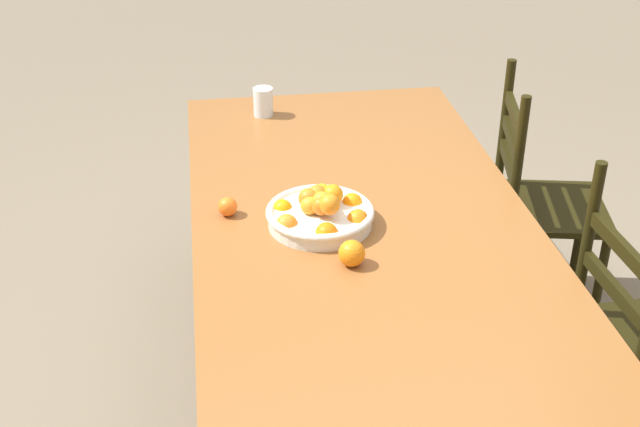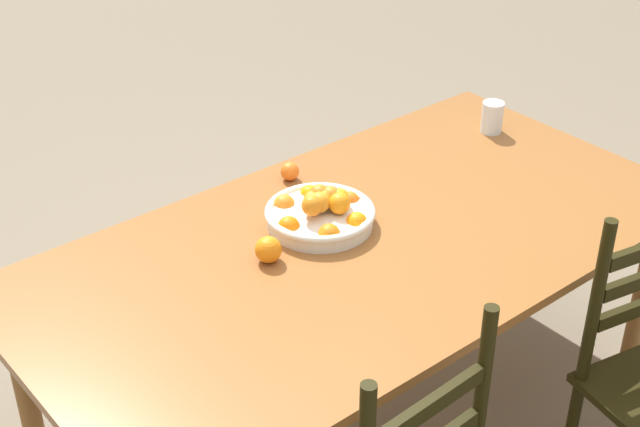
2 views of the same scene
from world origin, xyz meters
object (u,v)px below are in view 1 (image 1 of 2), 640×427
Objects in this scene: orange_loose_0 at (352,253)px; drinking_glass at (263,102)px; orange_loose_1 at (228,207)px; dining_table at (361,232)px; chair_near_window at (538,203)px; fruit_bowl at (320,213)px.

drinking_glass is (-1.12, -0.15, 0.02)m from orange_loose_0.
drinking_glass reaches higher than orange_loose_1.
dining_table is 0.93m from chair_near_window.
fruit_bowl is 0.30m from orange_loose_1.
chair_near_window is 1.15m from drinking_glass.
orange_loose_0 is (0.72, -0.87, 0.31)m from chair_near_window.
orange_loose_1 is at bearing -13.10° from drinking_glass.
dining_table is at bearing 15.79° from drinking_glass.
chair_near_window is 1.30m from orange_loose_1.
orange_loose_0 reaches higher than dining_table.
drinking_glass is at bearing 166.90° from orange_loose_1.
chair_near_window is 2.91× the size of fruit_bowl.
dining_table is 0.43m from orange_loose_1.
chair_near_window is 12.58× the size of orange_loose_0.
dining_table is 33.94× the size of orange_loose_1.
drinking_glass is at bearing -173.60° from fruit_bowl.
chair_near_window is 15.96× the size of orange_loose_1.
dining_table is 6.19× the size of fruit_bowl.
chair_near_window is at bearing 129.60° from orange_loose_0.
orange_loose_0 is (0.28, -0.08, 0.10)m from dining_table.
drinking_glass reaches higher than orange_loose_0.
orange_loose_0 is at bearing 7.85° from drinking_glass.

